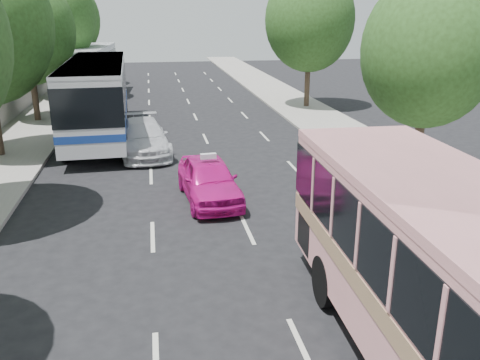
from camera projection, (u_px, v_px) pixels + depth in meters
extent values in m
plane|color=black|center=(237.00, 302.00, 11.81)|extent=(120.00, 120.00, 0.00)
cube|color=#9E998E|center=(33.00, 128.00, 29.09)|extent=(4.00, 90.00, 0.15)
cube|color=#9E998E|center=(317.00, 118.00, 31.88)|extent=(4.00, 90.00, 0.12)
cylinder|color=#38281E|center=(35.00, 93.00, 30.42)|extent=(0.36, 0.36, 3.50)
ellipsoid|color=#254318|center=(26.00, 30.00, 29.26)|extent=(5.52, 5.52, 6.35)
sphere|color=#254318|center=(30.00, 9.00, 28.69)|extent=(3.59, 3.59, 3.59)
cylinder|color=#38281E|center=(58.00, 74.00, 37.83)|extent=(0.36, 0.36, 3.99)
ellipsoid|color=#254318|center=(51.00, 15.00, 36.51)|extent=(6.30, 6.30, 7.24)
cylinder|color=#38281E|center=(70.00, 65.00, 45.32)|extent=(0.36, 0.36, 3.72)
ellipsoid|color=#254318|center=(65.00, 19.00, 44.08)|extent=(5.88, 5.88, 6.76)
sphere|color=#254318|center=(68.00, 5.00, 43.50)|extent=(3.82, 3.82, 3.82)
cylinder|color=#38281E|center=(419.00, 138.00, 20.20)|extent=(0.36, 0.36, 3.23)
ellipsoid|color=#254318|center=(429.00, 51.00, 19.13)|extent=(5.10, 5.10, 5.87)
sphere|color=#254318|center=(446.00, 23.00, 18.59)|extent=(3.32, 3.31, 3.31)
cylinder|color=#38281E|center=(307.00, 80.00, 35.12)|extent=(0.36, 0.36, 3.80)
ellipsoid|color=#254318|center=(310.00, 20.00, 33.85)|extent=(6.00, 6.00, 6.90)
sphere|color=#254318|center=(318.00, 1.00, 33.26)|extent=(3.90, 3.90, 3.90)
cube|color=pink|center=(473.00, 298.00, 8.05)|extent=(3.14, 11.40, 3.03)
cube|color=#9E7A59|center=(470.00, 317.00, 8.16)|extent=(3.18, 11.42, 0.40)
cube|color=black|center=(478.00, 266.00, 7.88)|extent=(3.19, 11.43, 1.25)
cylinder|color=black|center=(326.00, 281.00, 11.55)|extent=(0.37, 1.19, 1.18)
cylinder|color=black|center=(430.00, 273.00, 11.90)|extent=(0.37, 1.19, 1.18)
imported|color=#CF1286|center=(209.00, 179.00, 17.97)|extent=(2.19, 4.64, 1.53)
imported|color=silver|center=(143.00, 138.00, 23.86)|extent=(2.72, 5.61, 1.57)
cube|color=silver|center=(97.00, 94.00, 26.66)|extent=(3.28, 13.39, 3.38)
cube|color=black|center=(97.00, 86.00, 26.53)|extent=(3.34, 13.42, 1.66)
cube|color=navy|center=(99.00, 110.00, 26.93)|extent=(3.33, 13.41, 0.33)
cube|color=silver|center=(95.00, 63.00, 26.15)|extent=(3.31, 13.41, 0.16)
cylinder|color=black|center=(82.00, 112.00, 30.85)|extent=(0.40, 1.23, 1.22)
cylinder|color=black|center=(125.00, 110.00, 31.35)|extent=(0.40, 1.23, 1.22)
cylinder|color=black|center=(66.00, 149.00, 22.62)|extent=(0.40, 1.23, 1.22)
cylinder|color=black|center=(124.00, 146.00, 23.12)|extent=(0.40, 1.23, 1.22)
cube|color=silver|center=(87.00, 70.00, 37.79)|extent=(3.49, 13.15, 3.31)
cube|color=black|center=(87.00, 65.00, 37.66)|extent=(3.54, 13.18, 1.63)
cube|color=navy|center=(88.00, 82.00, 38.06)|extent=(3.53, 13.17, 0.33)
cube|color=silver|center=(85.00, 49.00, 37.29)|extent=(3.51, 13.17, 0.15)
cylinder|color=black|center=(82.00, 85.00, 42.06)|extent=(0.41, 1.21, 1.19)
cylinder|color=black|center=(113.00, 85.00, 42.33)|extent=(0.41, 1.21, 1.19)
cylinder|color=black|center=(59.00, 103.00, 33.88)|extent=(0.41, 1.21, 1.19)
cylinder|color=black|center=(97.00, 103.00, 34.16)|extent=(0.41, 1.21, 1.19)
cube|color=silver|center=(208.00, 156.00, 17.70)|extent=(0.56, 0.23, 0.18)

